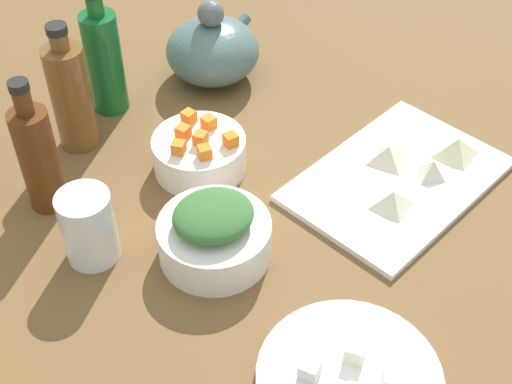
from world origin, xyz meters
TOP-DOWN VIEW (x-y plane):
  - tabletop at (0.00, 0.00)cm, footprint 190.00×190.00cm
  - cutting_board at (18.74, -11.36)cm, footprint 33.15×23.93cm
  - plate_tofu at (-13.29, -24.43)cm, footprint 21.17×21.17cm
  - bowl_greens at (-8.51, -0.10)cm, footprint 14.86×14.86cm
  - bowl_carrots at (2.85, 13.12)cm, footprint 13.77×13.77cm
  - teapot at (22.12, 27.52)cm, footprint 17.38×15.79cm
  - bottle_0 at (-4.45, 31.68)cm, footprint 6.04×6.04cm
  - bottle_1 at (4.92, 34.83)cm, footprint 5.76×5.76cm
  - bottle_2 at (-16.09, 24.66)cm, footprint 5.28×5.28cm
  - drinking_glass_1 at (-18.68, 12.40)cm, footprint 7.01×7.01cm
  - carrot_cube_0 at (5.95, 13.84)cm, footprint 2.08×2.08cm
  - carrot_cube_1 at (0.59, 9.77)cm, footprint 2.48×2.48cm
  - carrot_cube_2 at (-1.00, 13.29)cm, footprint 2.42×2.42cm
  - carrot_cube_3 at (4.96, 8.72)cm, footprint 2.30×2.30cm
  - carrot_cube_4 at (1.98, 15.24)cm, footprint 2.00×2.00cm
  - carrot_cube_5 at (5.08, 17.02)cm, footprint 1.82×1.82cm
  - carrot_cube_6 at (2.47, 12.31)cm, footprint 2.26×2.26cm
  - chopped_greens_mound at (-8.51, -0.10)cm, footprint 13.15×12.61cm
  - tofu_cube_0 at (-11.00, -23.47)cm, footprint 2.79×2.79cm
  - tofu_cube_2 at (-16.12, -20.86)cm, footprint 2.68×2.68cm
  - tofu_cube_3 at (-11.48, -28.83)cm, footprint 3.02×3.02cm
  - dumpling_0 at (13.00, -13.83)cm, footprint 7.09×7.10cm
  - dumpling_1 at (21.00, -8.18)cm, footprint 7.36×7.45cm
  - dumpling_2 at (22.16, -14.94)cm, footprint 4.14×3.65cm
  - dumpling_3 at (28.49, -15.52)cm, footprint 7.64×7.62cm

SIDE VIEW (x-z plane):
  - tabletop at x=0.00cm, z-range 0.00..3.00cm
  - cutting_board at x=18.74cm, z-range 3.00..4.00cm
  - plate_tofu at x=-13.29cm, z-range 3.00..4.20cm
  - tofu_cube_0 at x=-11.00cm, z-range 4.20..6.40cm
  - tofu_cube_2 at x=-16.12cm, z-range 4.20..6.40cm
  - tofu_cube_3 at x=-11.48cm, z-range 4.20..6.40cm
  - dumpling_1 at x=21.00cm, z-range 4.00..6.74cm
  - dumpling_2 at x=22.16cm, z-range 4.00..6.80cm
  - dumpling_0 at x=13.00cm, z-range 4.00..6.82cm
  - dumpling_3 at x=28.49cm, z-range 4.00..7.16cm
  - bowl_carrots at x=2.85cm, z-range 3.00..8.50cm
  - bowl_greens at x=-8.51cm, z-range 3.00..8.58cm
  - drinking_glass_1 at x=-18.68cm, z-range 3.00..13.35cm
  - teapot at x=22.12cm, z-range 1.23..15.67cm
  - carrot_cube_0 at x=5.95cm, z-range 8.50..10.30cm
  - carrot_cube_1 at x=0.59cm, z-range 8.50..10.30cm
  - carrot_cube_2 at x=-1.00cm, z-range 8.50..10.30cm
  - carrot_cube_3 at x=4.96cm, z-range 8.50..10.30cm
  - carrot_cube_4 at x=1.98cm, z-range 8.50..10.30cm
  - carrot_cube_5 at x=5.08cm, z-range 8.50..10.30cm
  - carrot_cube_6 at x=2.47cm, z-range 8.50..10.30cm
  - chopped_greens_mound at x=-8.51cm, z-range 8.58..11.91cm
  - bottle_2 at x=-16.09cm, z-range 1.22..21.92cm
  - bottle_0 at x=-4.45cm, z-range 1.59..22.20cm
  - bottle_1 at x=4.92cm, z-range 1.38..22.60cm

